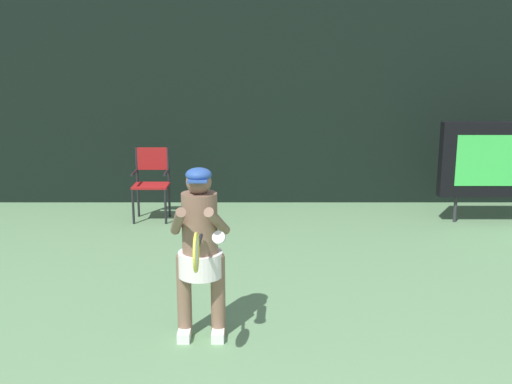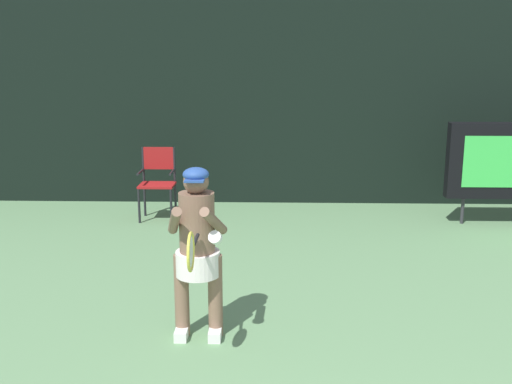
{
  "view_description": "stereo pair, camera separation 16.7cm",
  "coord_description": "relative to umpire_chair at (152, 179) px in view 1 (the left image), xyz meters",
  "views": [
    {
      "loc": [
        -0.71,
        -1.56,
        2.5
      ],
      "look_at": [
        -0.72,
        4.69,
        1.05
      ],
      "focal_mm": 42.72,
      "sensor_mm": 36.0,
      "label": 1
    },
    {
      "loc": [
        -0.54,
        -1.55,
        2.5
      ],
      "look_at": [
        -0.72,
        4.69,
        1.05
      ],
      "focal_mm": 42.72,
      "sensor_mm": 36.0,
      "label": 2
    }
  ],
  "objects": [
    {
      "name": "tennis_racket",
      "position": [
        1.12,
        -4.52,
        0.38
      ],
      "size": [
        0.03,
        0.6,
        0.31
      ],
      "rotation": [
        0.0,
        0.0,
        -0.1
      ],
      "color": "black"
    },
    {
      "name": "umpire_chair",
      "position": [
        0.0,
        0.0,
        0.0
      ],
      "size": [
        0.52,
        0.44,
        1.08
      ],
      "color": "black",
      "rests_on": "ground"
    },
    {
      "name": "backdrop_screen",
      "position": [
        2.28,
        1.09,
        1.19
      ],
      "size": [
        18.0,
        0.12,
        3.66
      ],
      "color": "black",
      "rests_on": "ground"
    },
    {
      "name": "tennis_player",
      "position": [
        1.09,
        -3.92,
        0.23
      ],
      "size": [
        0.53,
        0.61,
        1.54
      ],
      "color": "white",
      "rests_on": "ground"
    },
    {
      "name": "water_bottle",
      "position": [
        0.48,
        -0.46,
        -0.5
      ],
      "size": [
        0.07,
        0.07,
        0.27
      ],
      "color": "silver",
      "rests_on": "ground"
    }
  ]
}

